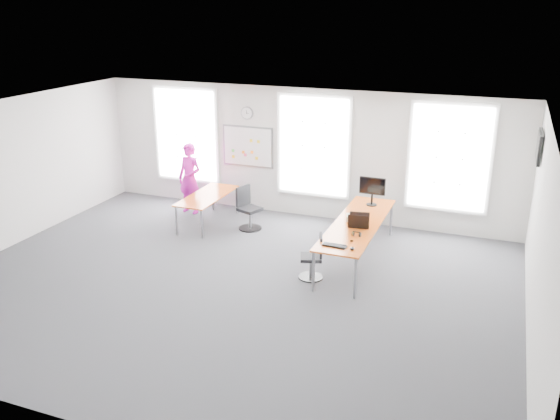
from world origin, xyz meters
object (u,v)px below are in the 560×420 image
at_px(chair_right, 314,259).
at_px(headphones, 356,234).
at_px(chair_left, 248,210).
at_px(monitor, 372,189).
at_px(desk_right, 357,225).
at_px(person, 190,178).
at_px(desk_left, 207,197).
at_px(keyboard, 334,246).

distance_m(chair_right, headphones, 0.90).
bearing_deg(chair_left, monitor, -63.92).
xyz_separation_m(desk_right, chair_left, (-2.68, 0.83, -0.32)).
bearing_deg(desk_right, chair_left, 162.76).
bearing_deg(chair_left, desk_right, -87.02).
relative_size(chair_right, person, 0.50).
xyz_separation_m(chair_right, monitor, (0.55, 2.16, 0.78)).
distance_m(desk_left, monitor, 3.75).
xyz_separation_m(desk_right, keyboard, (-0.09, -1.28, 0.06)).
bearing_deg(monitor, keyboard, -92.49).
height_order(person, monitor, person).
bearing_deg(chair_right, chair_left, -150.41).
distance_m(desk_right, desk_left, 3.76).
bearing_deg(person, monitor, 5.85).
distance_m(chair_right, keyboard, 0.66).
bearing_deg(person, desk_right, -8.07).
bearing_deg(keyboard, desk_left, 155.44).
height_order(desk_left, person, person).
bearing_deg(headphones, monitor, 80.81).
distance_m(desk_right, monitor, 1.18).
bearing_deg(chair_left, desk_left, 112.40).
bearing_deg(desk_right, desk_left, 167.79).
distance_m(headphones, monitor, 1.84).
xyz_separation_m(desk_left, person, (-0.74, 0.54, 0.22)).
distance_m(desk_right, chair_right, 1.24).
bearing_deg(chair_right, keyboard, 43.45).
relative_size(person, headphones, 10.34).
height_order(desk_right, chair_left, chair_left).
height_order(keyboard, monitor, monitor).
bearing_deg(keyboard, headphones, 73.25).
height_order(desk_left, keyboard, keyboard).
bearing_deg(desk_left, monitor, 4.87).
bearing_deg(monitor, headphones, -85.72).
relative_size(keyboard, headphones, 2.64).
distance_m(desk_right, headphones, 0.72).
xyz_separation_m(desk_left, chair_right, (3.14, -1.85, -0.25)).
distance_m(keyboard, headphones, 0.63).
height_order(keyboard, headphones, headphones).
relative_size(chair_right, monitor, 1.39).
bearing_deg(desk_right, monitor, 88.80).
xyz_separation_m(desk_left, chair_left, (0.99, 0.04, -0.20)).
bearing_deg(headphones, keyboard, -125.61).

